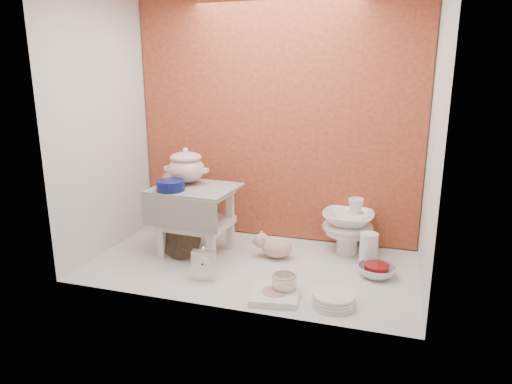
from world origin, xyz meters
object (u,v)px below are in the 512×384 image
floral_platter (178,201)px  gold_rim_teacup (284,283)px  blue_white_vase (183,221)px  mantel_clock (204,263)px  soup_tureen (186,166)px  plush_pig (276,247)px  porcelain_tower (348,225)px  crystal_bowl (376,271)px  dinner_plate_stack (334,299)px  step_stool (196,220)px

floral_platter → gold_rim_teacup: 1.13m
blue_white_vase → mantel_clock: bearing=-54.9°
soup_tureen → plush_pig: size_ratio=1.10×
floral_platter → porcelain_tower: (1.13, -0.05, -0.04)m
floral_platter → crystal_bowl: floral_platter is taller
floral_platter → gold_rim_teacup: size_ratio=3.62×
gold_rim_teacup → plush_pig: bearing=109.7°
dinner_plate_stack → crystal_bowl: bearing=65.1°
crystal_bowl → porcelain_tower: size_ratio=0.57×
soup_tureen → mantel_clock: soup_tureen is taller
plush_pig → floral_platter: bearing=-179.4°
mantel_clock → blue_white_vase: bearing=116.5°
gold_rim_teacup → dinner_plate_stack: size_ratio=0.57×
step_stool → mantel_clock: 0.39m
blue_white_vase → dinner_plate_stack: bearing=-30.2°
plush_pig → dinner_plate_stack: (0.40, -0.46, -0.04)m
soup_tureen → plush_pig: soup_tureen is taller
blue_white_vase → gold_rim_teacup: bearing=-35.5°
step_stool → floral_platter: (-0.27, 0.31, 0.01)m
mantel_clock → gold_rim_teacup: mantel_clock is taller
soup_tureen → dinner_plate_stack: bearing=-25.7°
mantel_clock → floral_platter: bearing=117.1°
floral_platter → plush_pig: (0.74, -0.25, -0.15)m
dinner_plate_stack → porcelain_tower: (-0.02, 0.66, 0.14)m
plush_pig → porcelain_tower: porcelain_tower is taller
blue_white_vase → porcelain_tower: size_ratio=0.63×
blue_white_vase → mantel_clock: 0.67m
step_stool → crystal_bowl: step_stool is taller
mantel_clock → soup_tureen: bearing=116.1°
blue_white_vase → gold_rim_teacup: (0.82, -0.59, -0.05)m
floral_platter → dinner_plate_stack: (1.14, -0.71, -0.18)m
step_stool → blue_white_vase: size_ratio=2.13×
floral_platter → porcelain_tower: size_ratio=1.28×
dinner_plate_stack → porcelain_tower: 0.68m
step_stool → plush_pig: bearing=11.0°
gold_rim_teacup → crystal_bowl: 0.54m
soup_tureen → mantel_clock: size_ratio=1.43×
mantel_clock → porcelain_tower: size_ratio=0.53×
soup_tureen → crystal_bowl: bearing=-4.3°
mantel_clock → dinner_plate_stack: bearing=-14.5°
dinner_plate_stack → floral_platter: bearing=148.2°
mantel_clock → crystal_bowl: 0.91m
floral_platter → plush_pig: floral_platter is taller
plush_pig → crystal_bowl: (0.57, -0.08, -0.04)m
blue_white_vase → porcelain_tower: bearing=2.2°
dinner_plate_stack → porcelain_tower: bearing=91.3°
crystal_bowl → mantel_clock: bearing=-160.5°
porcelain_tower → plush_pig: bearing=-151.7°
step_stool → blue_white_vase: (-0.20, 0.23, -0.09)m
soup_tureen → floral_platter: bearing=127.1°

